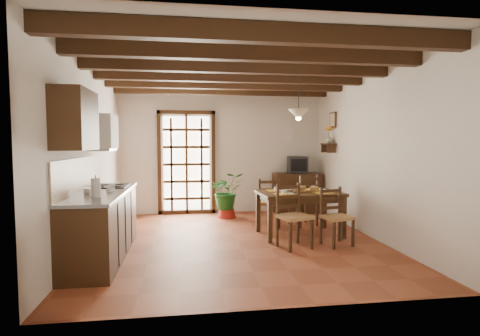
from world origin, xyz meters
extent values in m
plane|color=brown|center=(0.00, 0.00, 0.00)|extent=(5.00, 5.00, 0.00)
cube|color=silver|center=(0.00, 2.50, 1.40)|extent=(4.50, 0.02, 2.80)
cube|color=silver|center=(0.00, -2.50, 1.40)|extent=(4.50, 0.02, 2.80)
cube|color=silver|center=(-2.25, 0.00, 1.40)|extent=(0.02, 5.00, 2.80)
cube|color=silver|center=(2.25, 0.00, 1.40)|extent=(0.02, 5.00, 2.80)
cube|color=white|center=(0.00, 0.00, 2.80)|extent=(4.50, 5.00, 0.02)
cube|color=black|center=(0.00, -2.10, 2.69)|extent=(4.50, 0.14, 0.20)
cube|color=black|center=(0.00, -1.26, 2.69)|extent=(4.50, 0.14, 0.20)
cube|color=black|center=(0.00, -0.42, 2.69)|extent=(4.50, 0.14, 0.20)
cube|color=black|center=(0.00, 0.42, 2.69)|extent=(4.50, 0.14, 0.20)
cube|color=black|center=(0.00, 1.26, 2.69)|extent=(4.50, 0.14, 0.20)
cube|color=black|center=(0.00, 2.10, 2.69)|extent=(4.50, 0.14, 0.20)
cube|color=white|center=(-0.80, 2.49, 1.10)|extent=(1.01, 0.02, 2.11)
cube|color=#311D0F|center=(-0.80, 2.44, 2.24)|extent=(1.26, 0.10, 0.08)
cube|color=#311D0F|center=(-1.39, 2.44, 1.10)|extent=(0.08, 0.10, 2.28)
cube|color=#311D0F|center=(-0.21, 2.44, 1.10)|extent=(0.08, 0.10, 2.28)
cube|color=#311D0F|center=(-0.80, 2.42, 1.10)|extent=(1.01, 0.03, 2.02)
cube|color=#311D0F|center=(-1.95, -0.60, 0.44)|extent=(0.60, 2.20, 0.88)
cube|color=slate|center=(-1.95, -0.60, 0.90)|extent=(0.64, 2.25, 0.04)
cube|color=tan|center=(-2.23, -0.60, 1.13)|extent=(0.02, 2.20, 0.50)
cube|color=#311D0F|center=(-2.08, -1.30, 1.85)|extent=(0.35, 0.80, 0.70)
cube|color=white|center=(-2.05, -0.05, 1.75)|extent=(0.38, 0.60, 0.50)
cube|color=silver|center=(-2.05, -0.05, 1.48)|extent=(0.32, 0.55, 0.04)
cube|color=black|center=(-1.95, -0.05, 0.93)|extent=(0.50, 0.55, 0.02)
cylinder|color=white|center=(-1.90, -1.15, 1.03)|extent=(0.11, 0.11, 0.24)
cylinder|color=silver|center=(-2.05, -0.85, 0.95)|extent=(0.14, 0.14, 0.10)
cube|color=#3B2613|center=(1.10, 0.22, 0.72)|extent=(1.42, 0.96, 0.05)
cube|color=#3B2613|center=(1.10, 0.22, 0.65)|extent=(1.28, 0.87, 0.10)
cube|color=#3B2613|center=(1.70, 0.64, 0.35)|extent=(0.07, 0.07, 0.70)
cube|color=#3B2613|center=(0.45, 0.57, 0.35)|extent=(0.07, 0.07, 0.70)
cube|color=#3B2613|center=(1.75, -0.13, 0.35)|extent=(0.07, 0.07, 0.70)
cube|color=#3B2613|center=(0.49, -0.20, 0.35)|extent=(0.07, 0.07, 0.70)
cube|color=#AB7E48|center=(0.79, -0.51, 0.47)|extent=(0.55, 0.54, 0.05)
cube|color=#311D0F|center=(0.74, -0.34, 0.72)|extent=(0.43, 0.17, 0.48)
cube|color=#311D0F|center=(0.79, -0.51, 0.24)|extent=(0.53, 0.51, 0.47)
cube|color=#AB7E48|center=(1.48, -0.48, 0.44)|extent=(0.49, 0.48, 0.05)
cube|color=#311D0F|center=(1.44, -0.32, 0.66)|extent=(0.40, 0.14, 0.45)
cube|color=#311D0F|center=(1.48, -0.48, 0.22)|extent=(0.47, 0.46, 0.44)
cube|color=#AB7E48|center=(0.71, 0.92, 0.46)|extent=(0.47, 0.45, 0.05)
cube|color=#311D0F|center=(0.69, 0.75, 0.69)|extent=(0.43, 0.08, 0.47)
cube|color=#311D0F|center=(0.71, 0.92, 0.23)|extent=(0.44, 0.43, 0.46)
cube|color=#AB7E48|center=(1.40, 0.96, 0.48)|extent=(0.56, 0.55, 0.05)
cube|color=#311D0F|center=(1.46, 0.78, 0.73)|extent=(0.44, 0.18, 0.49)
cube|color=#311D0F|center=(1.40, 0.96, 0.24)|extent=(0.53, 0.52, 0.48)
cube|color=gold|center=(0.75, 0.00, 0.74)|extent=(0.31, 0.24, 0.01)
cube|color=gold|center=(1.44, 0.00, 0.74)|extent=(0.31, 0.24, 0.01)
cube|color=gold|center=(0.75, 0.44, 0.74)|extent=(0.31, 0.24, 0.01)
cube|color=gold|center=(1.44, 0.44, 0.74)|extent=(0.31, 0.24, 0.01)
cylinder|color=olive|center=(1.10, 0.22, 0.78)|extent=(0.22, 0.22, 0.09)
imported|color=white|center=(0.85, 0.26, 0.77)|extent=(0.27, 0.27, 0.05)
cube|color=#311D0F|center=(1.66, 2.23, 0.45)|extent=(1.06, 0.48, 0.89)
cube|color=black|center=(1.66, 2.23, 1.08)|extent=(0.47, 0.44, 0.36)
cube|color=black|center=(1.66, 2.03, 1.08)|extent=(0.34, 0.07, 0.27)
cube|color=white|center=(1.50, 2.48, 1.75)|extent=(0.25, 0.03, 0.32)
cone|color=maroon|center=(0.03, 1.87, 0.11)|extent=(0.40, 0.40, 0.24)
imported|color=#144C19|center=(0.03, 1.87, 0.57)|extent=(2.08, 1.88, 2.01)
cube|color=#311D0F|center=(2.14, 1.60, 1.55)|extent=(0.20, 0.42, 0.03)
cube|color=#311D0F|center=(2.14, 1.43, 1.46)|extent=(0.18, 0.03, 0.18)
cube|color=#311D0F|center=(2.14, 1.77, 1.46)|extent=(0.18, 0.03, 0.18)
imported|color=#B2BFB2|center=(2.14, 1.60, 1.65)|extent=(0.15, 0.15, 0.15)
sphere|color=gold|center=(2.14, 1.60, 1.86)|extent=(0.14, 0.14, 0.14)
cylinder|color=#144C19|center=(2.14, 1.60, 1.71)|extent=(0.01, 0.01, 0.28)
cube|color=brown|center=(2.23, 1.60, 2.05)|extent=(0.03, 0.32, 0.32)
cube|color=#C3B292|center=(2.21, 1.60, 2.05)|extent=(0.01, 0.26, 0.26)
cylinder|color=black|center=(1.10, 0.32, 2.45)|extent=(0.01, 0.01, 0.70)
cone|color=beige|center=(1.10, 0.32, 2.08)|extent=(0.36, 0.36, 0.14)
sphere|color=#FFD88C|center=(1.10, 0.32, 2.00)|extent=(0.09, 0.09, 0.09)
camera|label=1|loc=(-0.80, -5.88, 1.59)|focal=28.00mm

